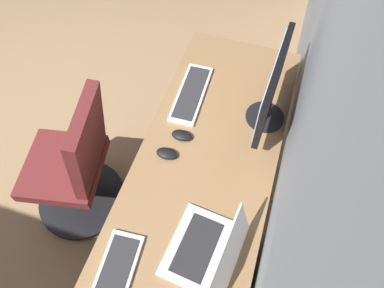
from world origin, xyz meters
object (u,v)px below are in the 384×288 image
at_px(mouse_main, 182,135).
at_px(mouse_spare, 167,154).
at_px(laptop_leftmost, 210,250).
at_px(office_chair, 76,169).
at_px(keyboard_main, 191,93).
at_px(drawer_pedestal, 185,270).
at_px(keyboard_spare, 112,284).
at_px(monitor_primary, 272,88).

xyz_separation_m(mouse_main, mouse_spare, (0.12, -0.04, 0.00)).
xyz_separation_m(laptop_leftmost, office_chair, (-0.31, -0.86, -0.32)).
relative_size(keyboard_main, mouse_spare, 4.08).
xyz_separation_m(drawer_pedestal, laptop_leftmost, (-0.01, 0.11, 0.43)).
distance_m(laptop_leftmost, office_chair, 0.97).
xyz_separation_m(keyboard_main, keyboard_spare, (1.04, 0.00, 0.00)).
bearing_deg(keyboard_spare, monitor_primary, 157.75).
bearing_deg(laptop_leftmost, mouse_main, -150.46).
distance_m(drawer_pedestal, mouse_spare, 0.61).
xyz_separation_m(drawer_pedestal, mouse_spare, (-0.40, -0.22, 0.40)).
bearing_deg(keyboard_main, monitor_primary, 85.35).
bearing_deg(mouse_spare, mouse_main, 163.75).
relative_size(keyboard_spare, mouse_main, 4.12).
distance_m(laptop_leftmost, keyboard_main, 0.87).
bearing_deg(drawer_pedestal, mouse_main, -161.05).
xyz_separation_m(keyboard_main, office_chair, (0.49, -0.52, -0.28)).
bearing_deg(office_chair, keyboard_main, 133.25).
height_order(laptop_leftmost, keyboard_spare, laptop_leftmost).
relative_size(mouse_main, mouse_spare, 1.00).
height_order(keyboard_main, office_chair, office_chair).
bearing_deg(laptop_leftmost, keyboard_spare, -54.98).
bearing_deg(office_chair, keyboard_spare, 43.95).
bearing_deg(mouse_main, drawer_pedestal, 18.95).
bearing_deg(keyboard_main, mouse_spare, 0.62).
relative_size(mouse_spare, office_chair, 0.11).
xyz_separation_m(laptop_leftmost, keyboard_spare, (0.23, -0.33, -0.04)).
distance_m(drawer_pedestal, mouse_main, 0.69).
bearing_deg(laptop_leftmost, monitor_primary, 174.36).
distance_m(keyboard_spare, office_chair, 0.81).
bearing_deg(monitor_primary, keyboard_spare, -22.25).
height_order(keyboard_spare, mouse_main, mouse_main).
height_order(monitor_primary, keyboard_main, monitor_primary).
xyz_separation_m(keyboard_spare, mouse_main, (-0.75, 0.04, 0.01)).
bearing_deg(drawer_pedestal, keyboard_spare, -44.22).
xyz_separation_m(drawer_pedestal, mouse_main, (-0.53, -0.18, 0.40)).
bearing_deg(drawer_pedestal, keyboard_main, -164.71).
relative_size(drawer_pedestal, mouse_main, 6.68).
bearing_deg(office_chair, mouse_spare, 99.32).
distance_m(keyboard_spare, mouse_main, 0.76).
height_order(drawer_pedestal, mouse_spare, mouse_spare).
relative_size(keyboard_main, mouse_main, 4.08).
height_order(mouse_main, office_chair, office_chair).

